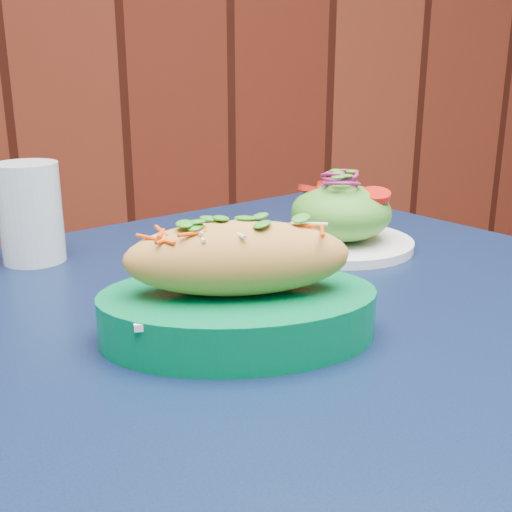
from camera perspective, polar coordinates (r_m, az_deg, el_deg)
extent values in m
cube|color=black|center=(0.70, 3.61, -4.57)|extent=(1.06, 1.06, 0.03)
cylinder|color=black|center=(1.28, 4.31, -12.43)|extent=(0.04, 0.04, 0.72)
cube|color=white|center=(0.58, -1.61, -3.58)|extent=(0.19, 0.11, 0.01)
ellipsoid|color=gold|center=(0.57, -1.64, -0.17)|extent=(0.21, 0.10, 0.07)
cylinder|color=white|center=(0.87, 7.45, 1.13)|extent=(0.20, 0.20, 0.01)
ellipsoid|color=#4C992D|center=(0.86, 7.56, 3.87)|extent=(0.13, 0.13, 0.07)
cylinder|color=red|center=(0.84, 10.59, 5.68)|extent=(0.04, 0.04, 0.01)
cylinder|color=red|center=(0.86, 5.05, 6.20)|extent=(0.04, 0.04, 0.01)
cylinder|color=red|center=(0.89, 6.66, 6.44)|extent=(0.04, 0.04, 0.01)
torus|color=#8F1F5B|center=(0.85, 7.67, 6.61)|extent=(0.05, 0.05, 0.00)
torus|color=#8F1F5B|center=(0.85, 7.68, 6.87)|extent=(0.05, 0.05, 0.00)
torus|color=#8F1F5B|center=(0.85, 7.69, 7.14)|extent=(0.05, 0.05, 0.00)
torus|color=#8F1F5B|center=(0.85, 7.70, 7.40)|extent=(0.05, 0.05, 0.00)
cylinder|color=silver|center=(0.84, -19.41, 3.64)|extent=(0.08, 0.08, 0.12)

